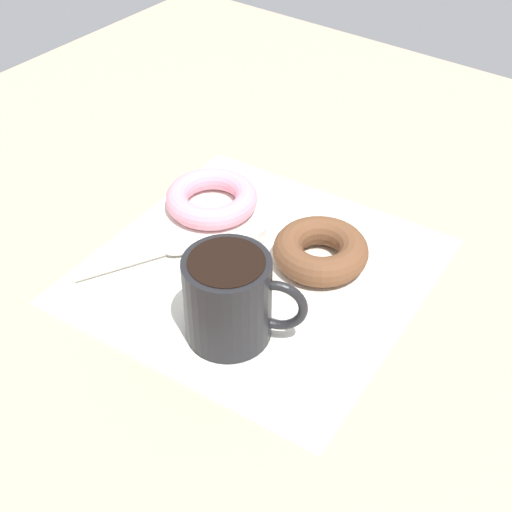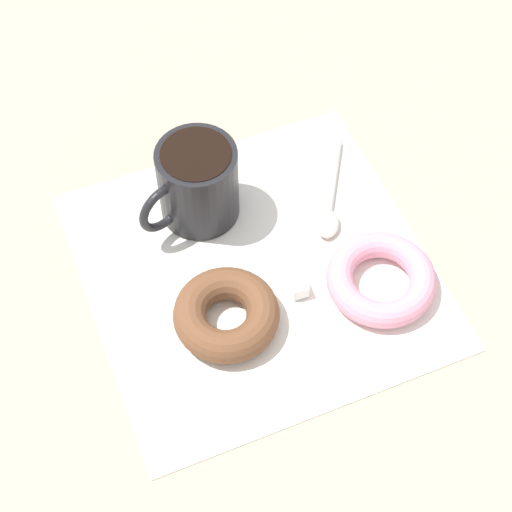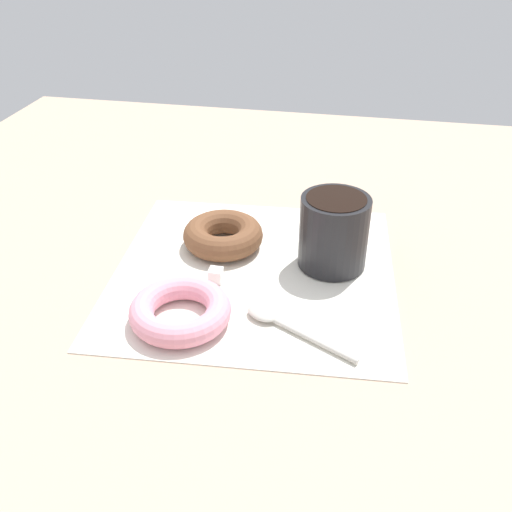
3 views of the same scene
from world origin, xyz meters
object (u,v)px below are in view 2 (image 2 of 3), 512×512
object	(u,v)px
sugar_cube	(299,288)
donut_near_cup	(226,314)
donut_far	(381,279)
spoon	(330,210)
coffee_cup	(197,183)

from	to	relation	value
sugar_cube	donut_near_cup	bearing A→B (deg)	7.46
donut_near_cup	donut_far	size ratio (longest dim) A/B	0.94
spoon	sugar_cube	size ratio (longest dim) A/B	8.10
donut_far	spoon	xyz separation A→B (cm)	(1.43, -10.10, -0.93)
coffee_cup	sugar_cube	world-z (taller)	coffee_cup
coffee_cup	spoon	xyz separation A→B (cm)	(-12.98, 4.56, -4.21)
spoon	sugar_cube	world-z (taller)	sugar_cube
coffee_cup	spoon	world-z (taller)	coffee_cup
coffee_cup	donut_near_cup	distance (cm)	14.26
donut_near_cup	donut_far	distance (cm)	15.64
coffee_cup	spoon	distance (cm)	14.39
spoon	donut_far	bearing A→B (deg)	98.03
coffee_cup	donut_far	distance (cm)	20.82
donut_near_cup	donut_far	xyz separation A→B (cm)	(-15.62, 0.77, -0.27)
donut_far	sugar_cube	distance (cm)	8.09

